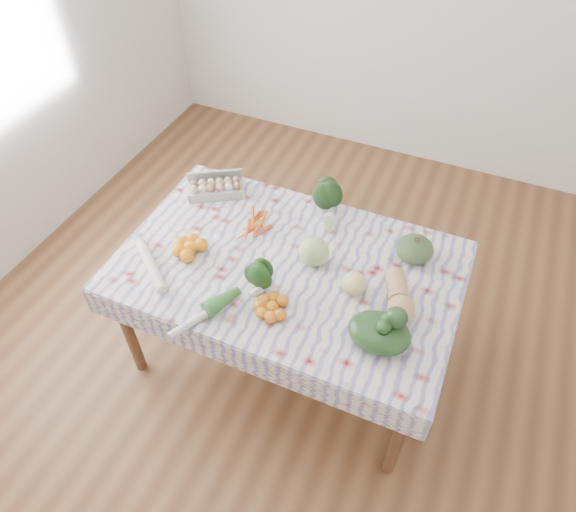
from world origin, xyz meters
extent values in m
plane|color=brown|center=(0.00, 0.00, 0.00)|extent=(4.50, 4.50, 0.00)
cube|color=brown|center=(0.00, 0.00, 0.73)|extent=(1.60, 1.00, 0.04)
cylinder|color=brown|center=(-0.74, -0.44, 0.35)|extent=(0.06, 0.06, 0.71)
cylinder|color=brown|center=(0.74, -0.44, 0.35)|extent=(0.06, 0.06, 0.71)
cylinder|color=brown|center=(-0.74, 0.44, 0.35)|extent=(0.06, 0.06, 0.71)
cylinder|color=brown|center=(0.74, 0.44, 0.35)|extent=(0.06, 0.06, 0.71)
cube|color=silver|center=(0.00, 0.00, 0.76)|extent=(1.66, 1.06, 0.01)
cube|color=#B8B8B3|center=(-0.58, 0.32, 0.80)|extent=(0.33, 0.27, 0.08)
cube|color=orange|center=(-0.26, 0.16, 0.78)|extent=(0.21, 0.19, 0.03)
ellipsoid|color=#183413|center=(0.07, 0.40, 0.84)|extent=(0.22, 0.20, 0.16)
ellipsoid|color=#3B542C|center=(0.55, 0.29, 0.82)|extent=(0.22, 0.22, 0.12)
sphere|color=#A4C179|center=(0.11, 0.06, 0.83)|extent=(0.18, 0.18, 0.15)
ellipsoid|color=tan|center=(0.56, -0.03, 0.83)|extent=(0.22, 0.30, 0.13)
cube|color=orange|center=(-0.48, -0.12, 0.80)|extent=(0.27, 0.27, 0.07)
ellipsoid|color=#1B4416|center=(-0.08, -0.21, 0.82)|extent=(0.21, 0.21, 0.11)
cube|color=orange|center=(0.05, -0.29, 0.79)|extent=(0.24, 0.24, 0.06)
sphere|color=#EAE481|center=(0.35, -0.04, 0.82)|extent=(0.15, 0.15, 0.12)
ellipsoid|color=black|center=(0.53, -0.26, 0.82)|extent=(0.31, 0.27, 0.12)
cylinder|color=silver|center=(-0.59, -0.30, 0.79)|extent=(0.32, 0.27, 0.05)
cylinder|color=beige|center=(-0.21, -0.45, 0.78)|extent=(0.20, 0.34, 0.04)
camera|label=1|loc=(0.68, -1.56, 2.61)|focal=32.00mm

